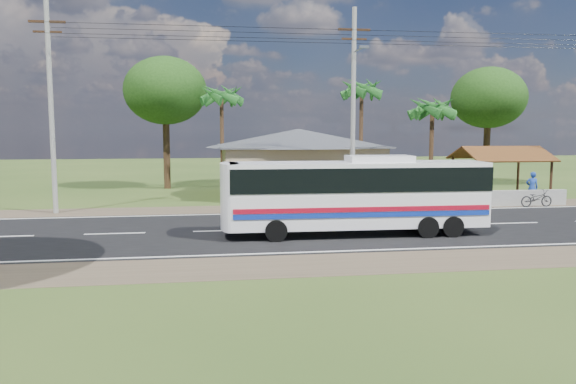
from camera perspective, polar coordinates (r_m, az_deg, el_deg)
name	(u,v)px	position (r m, az deg, el deg)	size (l,w,h in m)	color
ground	(324,229)	(25.05, 3.67, -3.73)	(120.00, 120.00, 0.00)	#2C4619
road	(324,228)	(25.05, 3.67, -3.71)	(120.00, 16.00, 0.03)	black
house	(299,155)	(37.65, 1.08, 3.77)	(12.40, 10.00, 5.00)	tan
waiting_shed	(501,156)	(37.35, 20.79, 3.46)	(5.20, 4.48, 3.35)	#371F14
concrete_barrier	(509,198)	(34.53, 21.51, -0.59)	(7.00, 0.30, 0.90)	#9E9E99
utility_poles	(348,104)	(31.60, 6.07, 8.87)	(32.80, 2.22, 11.00)	#9E9E99
palm_near	(432,109)	(38.06, 14.46, 8.21)	(2.80, 2.80, 6.70)	#47301E
palm_mid	(362,90)	(41.23, 7.50, 10.23)	(2.80, 2.80, 8.20)	#47301E
palm_far	(221,96)	(40.19, -6.78, 9.65)	(2.80, 2.80, 7.70)	#47301E
tree_behind_house	(165,91)	(42.29, -12.37, 9.98)	(6.00, 6.00, 9.61)	#47301E
tree_behind_shed	(489,98)	(45.39, 19.70, 8.96)	(5.60, 5.60, 9.02)	#47301E
coach_bus	(358,190)	(23.44, 7.14, 0.22)	(10.72, 2.50, 3.32)	white
motorcycle	(536,198)	(34.70, 23.92, -0.59)	(0.66, 1.88, 0.99)	black
person	(532,188)	(36.09, 23.54, 0.40)	(0.69, 0.45, 1.89)	#1B3C99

